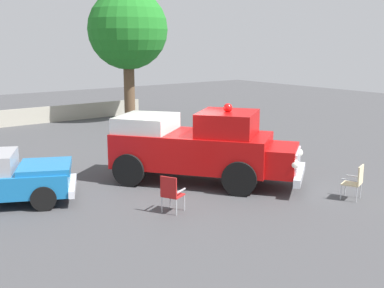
{
  "coord_description": "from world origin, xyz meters",
  "views": [
    {
      "loc": [
        8.92,
        12.42,
        4.48
      ],
      "look_at": [
        -0.31,
        0.28,
        1.24
      ],
      "focal_mm": 45.75,
      "sensor_mm": 36.0,
      "label": 1
    }
  ],
  "objects_px": {
    "lawn_chair_spare": "(356,180)",
    "oak_tree_left": "(128,30)",
    "vintage_fire_truck": "(199,146)",
    "lawn_chair_by_car": "(171,192)"
  },
  "relations": [
    {
      "from": "lawn_chair_by_car",
      "to": "lawn_chair_spare",
      "type": "xyz_separation_m",
      "value": [
        -4.84,
        2.28,
        0.0
      ]
    },
    {
      "from": "lawn_chair_by_car",
      "to": "lawn_chair_spare",
      "type": "height_order",
      "value": "same"
    },
    {
      "from": "vintage_fire_truck",
      "to": "lawn_chair_by_car",
      "type": "relative_size",
      "value": 5.96
    },
    {
      "from": "lawn_chair_by_car",
      "to": "lawn_chair_spare",
      "type": "distance_m",
      "value": 5.35
    },
    {
      "from": "vintage_fire_truck",
      "to": "lawn_chair_spare",
      "type": "xyz_separation_m",
      "value": [
        -2.47,
        4.11,
        -0.61
      ]
    },
    {
      "from": "lawn_chair_spare",
      "to": "oak_tree_left",
      "type": "xyz_separation_m",
      "value": [
        -1.94,
        -16.09,
        4.44
      ]
    },
    {
      "from": "vintage_fire_truck",
      "to": "oak_tree_left",
      "type": "distance_m",
      "value": 13.33
    },
    {
      "from": "lawn_chair_by_car",
      "to": "oak_tree_left",
      "type": "bearing_deg",
      "value": -116.16
    },
    {
      "from": "oak_tree_left",
      "to": "vintage_fire_truck",
      "type": "bearing_deg",
      "value": 69.78
    },
    {
      "from": "lawn_chair_by_car",
      "to": "oak_tree_left",
      "type": "relative_size",
      "value": 0.14
    }
  ]
}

